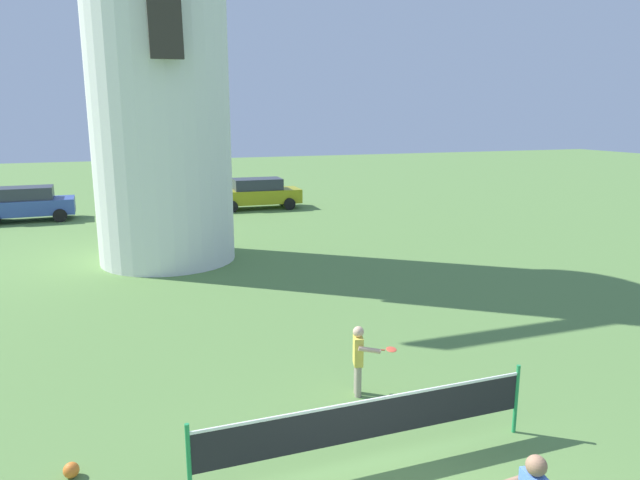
# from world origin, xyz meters

# --- Properties ---
(windmill) EXTENTS (9.91, 5.09, 16.15)m
(windmill) POSITION_xyz_m (-1.30, 14.47, 7.48)
(windmill) COLOR white
(windmill) RESTS_ON ground_plane
(tennis_net) EXTENTS (4.94, 0.06, 1.10)m
(tennis_net) POSITION_xyz_m (0.21, 1.71, 0.68)
(tennis_net) COLOR #238E4C
(tennis_net) RESTS_ON ground_plane
(player_far) EXTENTS (0.71, 0.66, 1.26)m
(player_far) POSITION_xyz_m (0.89, 3.61, 0.71)
(player_far) COLOR #9E937F
(player_far) RESTS_ON ground_plane
(stray_ball) EXTENTS (0.21, 0.21, 0.21)m
(stray_ball) POSITION_xyz_m (-3.66, 2.80, 0.11)
(stray_ball) COLOR orange
(stray_ball) RESTS_ON ground_plane
(parked_car_blue) EXTENTS (4.01, 1.97, 1.56)m
(parked_car_blue) POSITION_xyz_m (-6.65, 24.07, 0.81)
(parked_car_blue) COLOR #334C99
(parked_car_blue) RESTS_ON ground_plane
(parked_car_silver) EXTENTS (4.08, 1.88, 1.56)m
(parked_car_silver) POSITION_xyz_m (-1.25, 23.16, 0.81)
(parked_car_silver) COLOR silver
(parked_car_silver) RESTS_ON ground_plane
(parked_car_mustard) EXTENTS (4.43, 2.04, 1.56)m
(parked_car_mustard) POSITION_xyz_m (4.08, 23.95, 0.81)
(parked_car_mustard) COLOR #999919
(parked_car_mustard) RESTS_ON ground_plane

